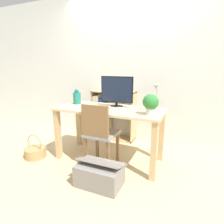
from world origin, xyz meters
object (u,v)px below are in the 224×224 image
(desk_lamp, at_px, (156,95))
(chair, at_px, (100,132))
(bookshelf, at_px, (106,117))
(vase, at_px, (77,97))
(keyboard, at_px, (114,108))
(monitor, at_px, (117,91))
(potted_plant, at_px, (151,103))
(storage_box, at_px, (100,174))
(basket, at_px, (35,152))

(desk_lamp, distance_m, chair, 0.86)
(chair, height_order, bookshelf, bookshelf)
(vase, height_order, bookshelf, vase)
(keyboard, height_order, desk_lamp, desk_lamp)
(keyboard, relative_size, chair, 0.37)
(monitor, xyz_separation_m, potted_plant, (0.54, -0.26, -0.09))
(chair, distance_m, bookshelf, 1.11)
(vase, bearing_deg, keyboard, -5.78)
(storage_box, bearing_deg, potted_plant, 46.75)
(monitor, xyz_separation_m, storage_box, (0.09, -0.73, -0.86))
(vase, relative_size, chair, 0.27)
(bookshelf, bearing_deg, potted_plant, -42.01)
(desk_lamp, xyz_separation_m, chair, (-0.64, -0.30, -0.48))
(monitor, bearing_deg, potted_plant, -25.75)
(vase, bearing_deg, storage_box, -43.18)
(chair, relative_size, bookshelf, 0.99)
(monitor, distance_m, potted_plant, 0.60)
(monitor, bearing_deg, keyboard, -87.26)
(vase, distance_m, storage_box, 1.24)
(chair, bearing_deg, bookshelf, 112.62)
(vase, bearing_deg, chair, -30.52)
(vase, distance_m, basket, 1.02)
(monitor, distance_m, keyboard, 0.25)
(desk_lamp, height_order, bookshelf, desk_lamp)
(chair, bearing_deg, monitor, 78.75)
(monitor, height_order, desk_lamp, monitor)
(monitor, distance_m, basket, 1.52)
(monitor, relative_size, bookshelf, 0.53)
(potted_plant, xyz_separation_m, bookshelf, (-1.02, 0.92, -0.52))
(keyboard, relative_size, bookshelf, 0.36)
(keyboard, xyz_separation_m, basket, (-1.10, -0.41, -0.69))
(vase, distance_m, desk_lamp, 1.20)
(monitor, height_order, vase, monitor)
(vase, xyz_separation_m, chair, (0.55, -0.33, -0.38))
(keyboard, bearing_deg, chair, -108.73)
(monitor, bearing_deg, storage_box, -82.66)
(chair, distance_m, basket, 1.10)
(basket, distance_m, storage_box, 1.21)
(storage_box, bearing_deg, chair, 116.27)
(desk_lamp, distance_m, storage_box, 1.17)
(desk_lamp, bearing_deg, monitor, 173.06)
(monitor, bearing_deg, vase, -175.84)
(desk_lamp, distance_m, bookshelf, 1.40)
(bookshelf, bearing_deg, chair, -68.72)
(basket, bearing_deg, bookshelf, 62.64)
(monitor, relative_size, keyboard, 1.47)
(monitor, height_order, potted_plant, monitor)
(potted_plant, bearing_deg, keyboard, 164.45)
(desk_lamp, relative_size, basket, 0.98)
(potted_plant, relative_size, chair, 0.29)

